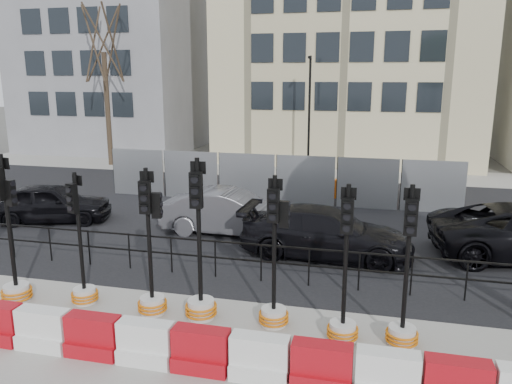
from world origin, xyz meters
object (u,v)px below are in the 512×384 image
(traffic_signal_d, at_px, (152,281))
(car_c, at_px, (326,233))
(car_a, at_px, (51,203))
(traffic_signal_h, at_px, (403,314))

(traffic_signal_d, relative_size, car_c, 0.65)
(car_a, bearing_deg, traffic_signal_h, -132.38)
(traffic_signal_d, height_order, car_c, traffic_signal_d)
(car_a, height_order, car_c, car_c)
(traffic_signal_d, height_order, car_a, traffic_signal_d)
(traffic_signal_d, distance_m, car_a, 8.60)
(car_a, bearing_deg, traffic_signal_d, -147.31)
(car_c, bearing_deg, traffic_signal_h, -154.47)
(traffic_signal_d, xyz_separation_m, car_c, (3.29, 4.45, -0.06))
(traffic_signal_h, distance_m, car_c, 4.93)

